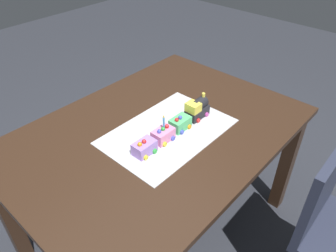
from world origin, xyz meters
name	(u,v)px	position (x,y,z in m)	size (l,w,h in m)	color
ground_plane	(159,226)	(0.00, 0.00, 0.00)	(8.00, 8.00, 0.00)	#2D3038
dining_table	(157,147)	(0.00, 0.00, 0.63)	(1.40, 1.00, 0.74)	#382316
cake_board	(168,131)	(-0.02, 0.05, 0.74)	(0.60, 0.40, 0.00)	silver
cake_locomotive	(197,109)	(-0.21, 0.08, 0.79)	(0.14, 0.08, 0.12)	#232328
cake_car_hopper_mint_green	(180,123)	(-0.08, 0.08, 0.77)	(0.10, 0.08, 0.07)	#59CC7A
cake_car_caboose_bubblegum	(163,135)	(0.04, 0.08, 0.77)	(0.10, 0.08, 0.07)	pink
cake_car_gondola_lavender	(144,148)	(0.16, 0.08, 0.77)	(0.10, 0.08, 0.07)	#AD84E0
birthday_candle	(164,121)	(0.03, 0.08, 0.85)	(0.01, 0.01, 0.06)	#4CA5E5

